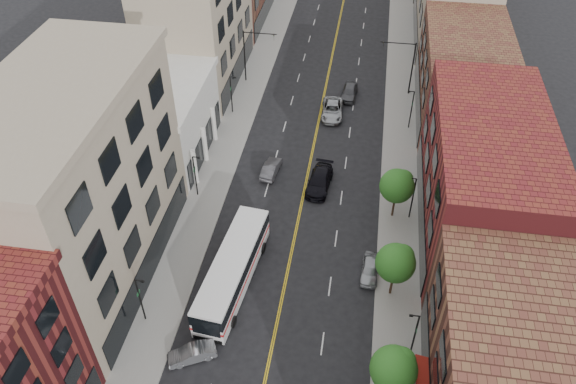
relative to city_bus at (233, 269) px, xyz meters
The scene contains 25 objects.
sidewalk_left 22.72m from the city_bus, 103.99° to the left, with size 4.00×110.00×0.15m, color gray.
sidewalk_right 26.41m from the city_bus, 56.53° to the left, with size 4.00×110.00×0.15m, color gray.
bldg_l_tanoffice 14.33m from the city_bus, behind, with size 10.00×22.00×18.00m, color gray.
bldg_l_white 21.97m from the city_bus, 124.76° to the left, with size 10.00×14.00×8.00m, color silver.
bldg_l_far_a 37.79m from the city_bus, 109.63° to the left, with size 10.00×20.00×18.00m, color gray.
bldg_r_mid 24.50m from the city_bus, 27.01° to the left, with size 10.00×22.00×12.00m, color maroon.
bldg_r_far_a 38.66m from the city_bus, 56.05° to the left, with size 10.00×20.00×10.00m, color brown.
tree_r_1 16.69m from the city_bus, 32.77° to the right, with size 3.40×3.40×5.59m.
tree_r_2 14.12m from the city_bus, ahead, with size 3.40×3.40×5.59m.
tree_r_3 17.90m from the city_bus, 38.43° to the left, with size 3.40×3.40×5.59m.
lamp_l_1 8.22m from the city_bus, 141.95° to the right, with size 0.81×0.55×5.05m.
lamp_l_2 12.76m from the city_bus, 120.35° to the left, with size 0.81×0.55×5.05m.
lamp_l_3 27.75m from the city_bus, 103.40° to the left, with size 0.81×0.55×5.05m.
lamp_r_1 16.31m from the city_bus, 18.00° to the right, with size 0.81×0.55×5.05m.
lamp_r_2 19.00m from the city_bus, 35.33° to the left, with size 0.81×0.55×5.05m.
lamp_r_3 31.11m from the city_bus, 60.15° to the left, with size 0.81×0.55×5.05m.
signal_mast_left 35.54m from the city_bus, 99.32° to the left, with size 4.49×0.18×7.20m.
signal_mast_right 38.07m from the city_bus, 67.07° to the left, with size 4.49×0.18×7.20m.
city_bus is the anchor object (origin of this frame).
car_angle_b 8.23m from the city_bus, 100.77° to the right, with size 1.34×3.85×1.27m, color #B1B4B9.
car_parked_far 12.35m from the city_bus, 13.90° to the left, with size 1.60×3.97×1.35m, color #9B9EA2.
car_lane_behind 15.88m from the city_bus, 88.22° to the left, with size 1.44×4.14×1.36m, color #414145.
car_lane_a 15.65m from the city_bus, 67.28° to the left, with size 2.29×5.64×1.64m, color black.
car_lane_b 29.07m from the city_bus, 78.03° to the left, with size 2.60×5.64×1.57m, color #9FA2A6.
car_lane_c 33.96m from the city_bus, 76.65° to the left, with size 1.88×4.67×1.59m, color #434448.
Camera 1 is at (5.31, -18.24, 39.33)m, focal length 35.00 mm.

